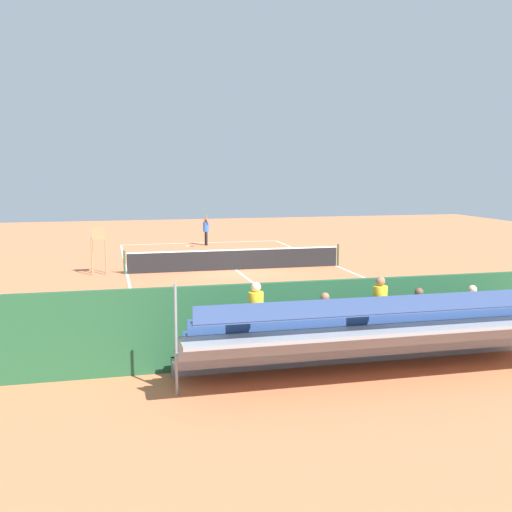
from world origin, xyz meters
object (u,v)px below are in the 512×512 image
at_px(umpire_chair, 99,245).
at_px(tennis_player, 206,229).
at_px(tennis_net, 236,259).
at_px(courtside_bench, 455,321).
at_px(tennis_ball_near, 254,251).
at_px(tennis_ball_far, 255,250).
at_px(tennis_racket, 188,246).
at_px(bleacher_stand, 377,335).
at_px(equipment_bag, 402,340).

relative_size(umpire_chair, tennis_player, 1.11).
xyz_separation_m(tennis_net, courtside_bench, (-3.33, 13.27, 0.06)).
distance_m(tennis_ball_near, tennis_ball_far, 0.42).
distance_m(tennis_net, courtside_bench, 13.68).
bearing_deg(umpire_chair, tennis_net, 177.86).
height_order(tennis_player, tennis_racket, tennis_player).
distance_m(umpire_chair, tennis_player, 11.39).
distance_m(bleacher_stand, equipment_bag, 2.67).
height_order(tennis_net, tennis_ball_near, tennis_net).
distance_m(equipment_bag, tennis_ball_near, 19.34).
bearing_deg(tennis_racket, bleacher_stand, 92.53).
distance_m(courtside_bench, tennis_player, 23.18).
relative_size(tennis_net, tennis_ball_far, 156.06).
height_order(bleacher_stand, tennis_racket, bleacher_stand).
height_order(equipment_bag, tennis_racket, equipment_bag).
bearing_deg(equipment_bag, bleacher_stand, 49.58).
bearing_deg(bleacher_stand, tennis_ball_far, -96.31).
bearing_deg(equipment_bag, tennis_ball_near, -91.75).
bearing_deg(equipment_bag, tennis_player, -86.14).
distance_m(tennis_player, tennis_ball_near, 4.43).
xyz_separation_m(umpire_chair, courtside_bench, (-9.53, 13.50, -0.76)).
relative_size(courtside_bench, tennis_ball_far, 27.27).
relative_size(umpire_chair, tennis_racket, 3.69).
distance_m(tennis_player, tennis_ball_far, 4.18).
xyz_separation_m(bleacher_stand, tennis_ball_far, (-2.40, -21.67, -0.91)).
bearing_deg(tennis_player, tennis_ball_near, 119.78).
xyz_separation_m(courtside_bench, tennis_ball_near, (1.04, -19.20, -0.53)).
height_order(courtside_bench, tennis_player, tennis_player).
bearing_deg(bleacher_stand, tennis_player, -90.24).
bearing_deg(tennis_racket, tennis_ball_near, 134.06).
relative_size(tennis_net, tennis_player, 5.35).
xyz_separation_m(bleacher_stand, tennis_ball_near, (-2.25, -21.28, -0.91)).
height_order(equipment_bag, tennis_player, tennis_player).
bearing_deg(tennis_ball_far, tennis_net, 68.89).
bearing_deg(courtside_bench, equipment_bag, 4.51).
bearing_deg(tennis_ball_near, tennis_racket, -45.94).
relative_size(tennis_racket, tennis_ball_far, 8.79).
height_order(tennis_net, tennis_player, tennis_player).
xyz_separation_m(equipment_bag, tennis_player, (1.56, -23.08, 0.84)).
relative_size(courtside_bench, tennis_player, 0.93).
height_order(bleacher_stand, equipment_bag, bleacher_stand).
bearing_deg(bleacher_stand, tennis_net, -89.84).
xyz_separation_m(umpire_chair, equipment_bag, (-7.90, 13.63, -1.13)).
xyz_separation_m(courtside_bench, tennis_ball_far, (0.89, -19.59, -0.53)).
height_order(tennis_player, tennis_ball_near, tennis_player).
height_order(courtside_bench, tennis_ball_near, courtside_bench).
bearing_deg(courtside_bench, tennis_racket, -79.06).
bearing_deg(tennis_ball_far, umpire_chair, 35.17).
relative_size(umpire_chair, tennis_ball_far, 32.42).
relative_size(bleacher_stand, umpire_chair, 4.23).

